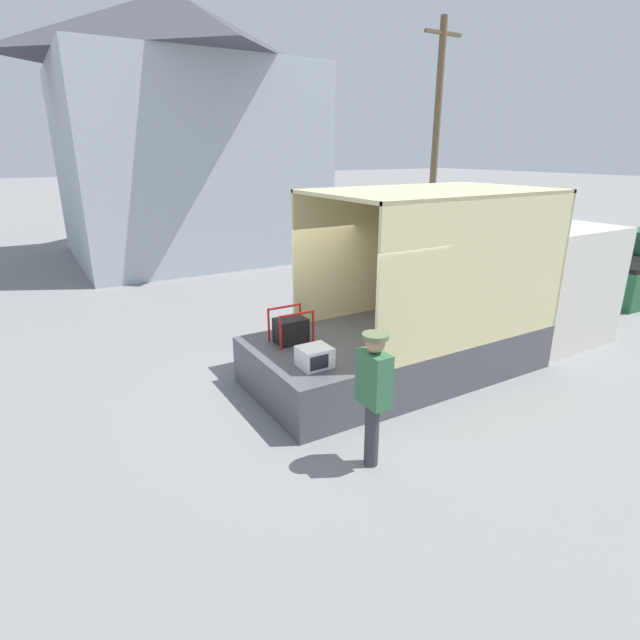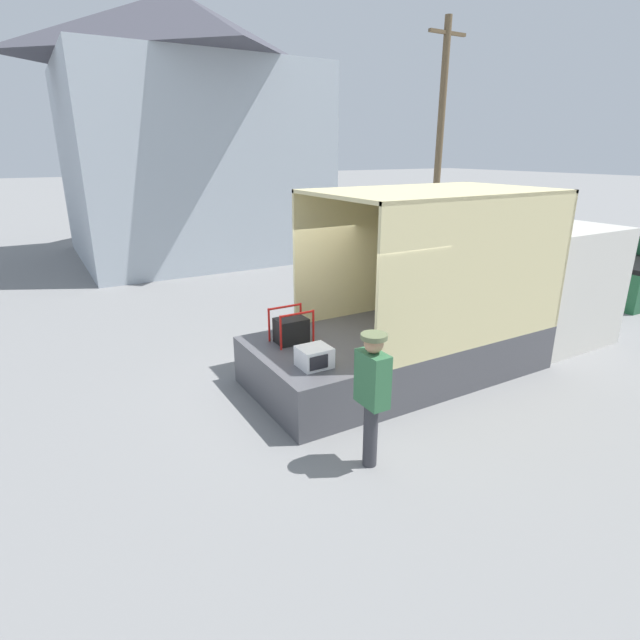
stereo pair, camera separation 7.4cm
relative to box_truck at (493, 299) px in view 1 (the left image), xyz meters
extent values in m
plane|color=gray|center=(-3.76, 0.00, -1.01)|extent=(160.00, 160.00, 0.00)
cube|color=silver|center=(1.38, 0.00, 0.17)|extent=(2.31, 2.26, 2.36)
cube|color=#4C4C51|center=(-1.77, 0.00, -0.61)|extent=(3.99, 2.46, 0.80)
cube|color=beige|center=(-1.77, 1.20, 0.97)|extent=(3.99, 0.06, 2.36)
cube|color=beige|center=(-1.77, -1.20, 0.97)|extent=(3.99, 0.06, 2.36)
cube|color=beige|center=(0.20, 0.00, 0.97)|extent=(0.06, 2.46, 2.36)
cube|color=beige|center=(-1.77, 0.00, 2.12)|extent=(3.99, 2.46, 0.06)
cylinder|color=yellow|center=(-2.01, 0.34, -0.04)|extent=(0.26, 0.26, 0.33)
cube|color=olive|center=(-1.04, 0.59, -0.03)|extent=(0.44, 0.32, 0.35)
cube|color=#2D7F33|center=(-0.75, -0.15, -0.08)|extent=(0.44, 0.32, 0.25)
cube|color=#4C4C51|center=(-4.35, 0.00, -0.61)|extent=(1.19, 2.34, 0.80)
cube|color=white|center=(-4.36, -0.57, -0.06)|extent=(0.46, 0.41, 0.30)
cube|color=black|center=(-4.41, -0.78, -0.06)|extent=(0.29, 0.01, 0.20)
cube|color=black|center=(-4.21, 0.46, 0.00)|extent=(0.49, 0.37, 0.41)
cylinder|color=slate|center=(-4.01, 0.46, 0.02)|extent=(0.19, 0.21, 0.21)
cylinder|color=red|center=(-4.50, 0.25, 0.07)|extent=(0.04, 0.04, 0.56)
cylinder|color=red|center=(-3.92, 0.25, 0.07)|extent=(0.04, 0.04, 0.56)
cylinder|color=red|center=(-4.50, 0.68, 0.07)|extent=(0.04, 0.04, 0.56)
cylinder|color=red|center=(-3.92, 0.68, 0.07)|extent=(0.04, 0.04, 0.56)
cylinder|color=red|center=(-4.21, 0.25, 0.34)|extent=(0.58, 0.04, 0.04)
cylinder|color=red|center=(-4.21, 0.68, 0.34)|extent=(0.58, 0.04, 0.04)
cylinder|color=#38383D|center=(-4.37, -1.99, -0.58)|extent=(0.18, 0.18, 0.85)
cube|color=#336B42|center=(-4.37, -1.99, 0.18)|extent=(0.24, 0.44, 0.67)
sphere|color=tan|center=(-4.37, -1.99, 0.63)|extent=(0.23, 0.23, 0.23)
cylinder|color=#606B47|center=(-4.37, -1.99, 0.72)|extent=(0.32, 0.32, 0.06)
cube|color=black|center=(5.63, 0.63, 0.01)|extent=(2.00, 1.77, 0.12)
cube|color=#A8B2BC|center=(-2.10, 12.68, 2.26)|extent=(8.10, 7.63, 6.54)
pyramid|color=#42424C|center=(-2.10, 12.68, 6.67)|extent=(8.50, 8.01, 2.29)
cylinder|color=brown|center=(7.29, 9.68, 3.28)|extent=(0.28, 0.28, 8.59)
cube|color=brown|center=(7.29, 9.68, 6.98)|extent=(1.80, 0.14, 0.12)
camera|label=1|loc=(-7.69, -6.29, 2.76)|focal=28.00mm
camera|label=2|loc=(-7.62, -6.33, 2.76)|focal=28.00mm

